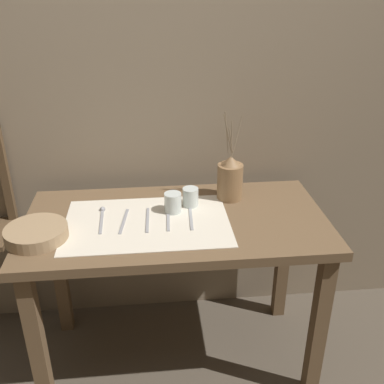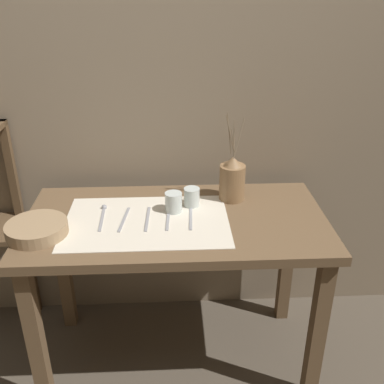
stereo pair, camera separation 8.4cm
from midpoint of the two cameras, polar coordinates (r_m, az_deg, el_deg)
name	(u,v)px [view 2 (the right image)]	position (r m, az deg, el deg)	size (l,w,h in m)	color
ground_plane	(178,355)	(2.36, -0.65, -20.00)	(12.00, 12.00, 0.00)	brown
stone_wall_back	(173,93)	(2.13, -1.28, 12.48)	(7.00, 0.06, 2.40)	gray
wooden_table	(176,241)	(1.94, -0.75, -6.32)	(1.26, 0.64, 0.78)	brown
linen_cloth	(147,221)	(1.86, -4.46, -3.77)	(0.67, 0.44, 0.00)	beige
pitcher_with_flowers	(232,180)	(2.01, 6.33, 1.55)	(0.11, 0.11, 0.41)	olive
wooden_bowl	(37,229)	(1.84, -17.87, -4.52)	(0.24, 0.24, 0.05)	#9E7F5B
glass_tumbler_near	(174,202)	(1.91, -1.10, -1.31)	(0.07, 0.07, 0.09)	silver
glass_tumbler_far	(192,197)	(1.96, 1.20, -0.64)	(0.07, 0.07, 0.08)	silver
spoon_inner	(103,212)	(1.94, -9.99, -2.54)	(0.02, 0.22, 0.02)	#939399
knife_center	(124,219)	(1.88, -7.35, -3.48)	(0.04, 0.20, 0.00)	#939399
fork_outer	(148,219)	(1.87, -4.39, -3.43)	(0.02, 0.20, 0.00)	#939399
spoon_outer	(169,211)	(1.92, -1.72, -2.41)	(0.03, 0.22, 0.02)	#939399
fork_inner	(191,217)	(1.88, 1.14, -3.27)	(0.02, 0.20, 0.00)	#939399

